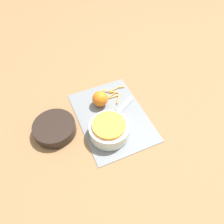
% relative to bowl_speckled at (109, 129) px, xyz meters
% --- Properties ---
extents(ground_plane, '(4.00, 4.00, 0.00)m').
position_rel_bowl_speckled_xyz_m(ground_plane, '(0.08, -0.05, -0.04)').
color(ground_plane, olive).
extents(cutting_board, '(0.42, 0.30, 0.01)m').
position_rel_bowl_speckled_xyz_m(cutting_board, '(0.08, -0.05, -0.04)').
color(cutting_board, slate).
rests_on(cutting_board, ground_plane).
extents(bowl_speckled, '(0.17, 0.17, 0.07)m').
position_rel_bowl_speckled_xyz_m(bowl_speckled, '(0.00, 0.00, 0.00)').
color(bowl_speckled, silver).
rests_on(bowl_speckled, cutting_board).
extents(bowl_dark, '(0.18, 0.18, 0.05)m').
position_rel_bowl_speckled_xyz_m(bowl_dark, '(0.11, 0.21, -0.02)').
color(bowl_dark, black).
rests_on(bowl_dark, ground_plane).
extents(knife, '(0.13, 0.20, 0.02)m').
position_rel_bowl_speckled_xyz_m(knife, '(0.08, -0.06, -0.03)').
color(knife, black).
rests_on(knife, cutting_board).
extents(orange_left, '(0.07, 0.07, 0.07)m').
position_rel_bowl_speckled_xyz_m(orange_left, '(0.17, -0.03, 0.00)').
color(orange_left, orange).
rests_on(orange_left, cutting_board).
extents(peel_pile, '(0.11, 0.13, 0.01)m').
position_rel_bowl_speckled_xyz_m(peel_pile, '(0.21, -0.12, -0.03)').
color(peel_pile, orange).
rests_on(peel_pile, cutting_board).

